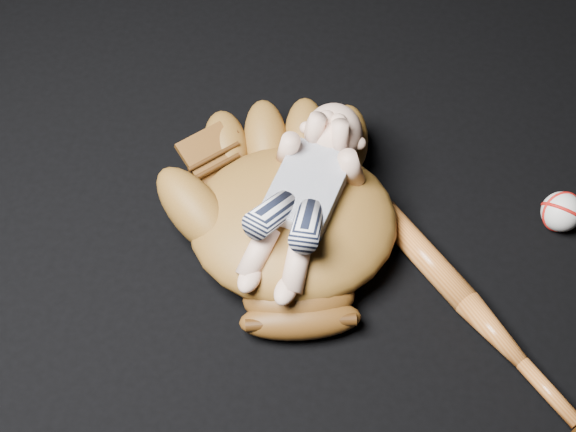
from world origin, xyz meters
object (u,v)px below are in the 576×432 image
(baseball_glove, at_px, (293,216))
(newborn_baby, at_px, (301,198))
(baseball_bat, at_px, (478,314))
(baseball, at_px, (562,212))

(baseball_glove, height_order, newborn_baby, newborn_baby)
(baseball_bat, bearing_deg, baseball_glove, 159.28)
(newborn_baby, xyz_separation_m, baseball_bat, (0.29, -0.11, -0.11))
(baseball, bearing_deg, newborn_baby, -167.44)
(baseball_glove, distance_m, newborn_baby, 0.06)
(baseball_glove, xyz_separation_m, newborn_baby, (0.01, -0.00, 0.05))
(baseball, bearing_deg, baseball_bat, -123.46)
(baseball_glove, relative_size, baseball, 7.05)
(newborn_baby, height_order, baseball_bat, newborn_baby)
(newborn_baby, distance_m, baseball, 0.45)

